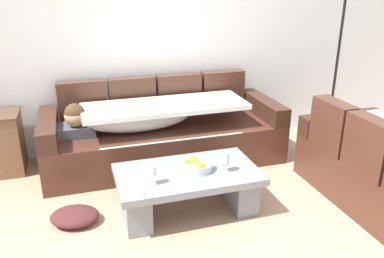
% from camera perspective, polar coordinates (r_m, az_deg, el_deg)
% --- Properties ---
extents(ground_plane, '(14.00, 14.00, 0.00)m').
position_cam_1_polar(ground_plane, '(3.14, 6.87, -16.29)').
color(ground_plane, tan).
extents(back_wall, '(9.00, 0.10, 2.70)m').
position_cam_1_polar(back_wall, '(4.57, -3.56, 14.12)').
color(back_wall, white).
rests_on(back_wall, ground_plane).
extents(couch_along_wall, '(2.53, 0.92, 0.88)m').
position_cam_1_polar(couch_along_wall, '(4.27, -4.72, -0.59)').
color(couch_along_wall, '#4A2A1D').
rests_on(couch_along_wall, ground_plane).
extents(coffee_table, '(1.20, 0.68, 0.38)m').
position_cam_1_polar(coffee_table, '(3.38, -0.66, -8.30)').
color(coffee_table, gray).
rests_on(coffee_table, ground_plane).
extents(fruit_bowl, '(0.28, 0.28, 0.10)m').
position_cam_1_polar(fruit_bowl, '(3.32, 0.51, -5.32)').
color(fruit_bowl, silver).
rests_on(fruit_bowl, coffee_table).
extents(wine_glass_near_left, '(0.07, 0.07, 0.17)m').
position_cam_1_polar(wine_glass_near_left, '(3.08, -5.81, -6.10)').
color(wine_glass_near_left, silver).
rests_on(wine_glass_near_left, coffee_table).
extents(wine_glass_near_right, '(0.07, 0.07, 0.17)m').
position_cam_1_polar(wine_glass_near_right, '(3.28, 4.89, -4.35)').
color(wine_glass_near_right, silver).
rests_on(wine_glass_near_right, coffee_table).
extents(open_magazine, '(0.31, 0.25, 0.01)m').
position_cam_1_polar(open_magazine, '(3.47, 2.59, -4.83)').
color(open_magazine, white).
rests_on(open_magazine, coffee_table).
extents(floor_lamp, '(0.33, 0.31, 1.95)m').
position_cam_1_polar(floor_lamp, '(5.00, 20.42, 10.76)').
color(floor_lamp, black).
rests_on(floor_lamp, ground_plane).
extents(crumpled_garment, '(0.47, 0.42, 0.12)m').
position_cam_1_polar(crumpled_garment, '(3.45, -16.72, -12.08)').
color(crumpled_garment, '#4C2323').
rests_on(crumpled_garment, ground_plane).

